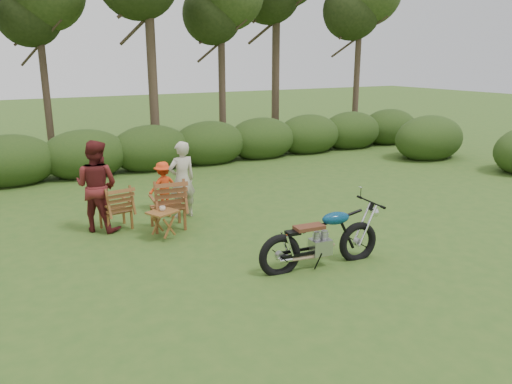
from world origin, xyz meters
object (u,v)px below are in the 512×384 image
lawn_chair_left (117,228)px  adult_b (100,230)px  side_table (163,225)px  motorcycle (320,265)px  lawn_chair_right (169,228)px  cup (162,208)px  child (165,210)px  adult_a (183,217)px

lawn_chair_left → adult_b: 0.33m
side_table → motorcycle: bearing=-53.4°
lawn_chair_right → cup: size_ratio=9.22×
motorcycle → child: (-1.24, 4.35, 0.00)m
motorcycle → adult_a: bearing=111.7°
child → adult_b: bearing=15.2°
adult_b → child: adult_b is taller
motorcycle → child: bearing=111.5°
cup → adult_b: (-0.98, 1.10, -0.60)m
lawn_chair_right → child: size_ratio=0.94×
lawn_chair_left → adult_a: adult_a is taller
adult_b → adult_a: bearing=-138.4°
cup → child: size_ratio=0.10×
motorcycle → lawn_chair_right: size_ratio=1.99×
cup → adult_b: adult_b is taller
child → lawn_chair_left: bearing=23.2°
motorcycle → adult_a: 3.79m
motorcycle → cup: bearing=131.6°
motorcycle → child: motorcycle is taller
side_table → child: 1.95m
child → motorcycle: bearing=98.2°
motorcycle → lawn_chair_left: 4.39m
lawn_chair_left → adult_b: bearing=-24.6°
side_table → lawn_chair_left: bearing=122.3°
adult_b → motorcycle: bearing=170.6°
adult_b → child: 1.75m
side_table → cup: size_ratio=4.81×
side_table → adult_b: size_ratio=0.30×
motorcycle → cup: (-1.87, 2.57, 0.60)m
motorcycle → cup: size_ratio=18.31×
lawn_chair_left → lawn_chair_right: bearing=144.6°
adult_a → cup: bearing=47.0°
lawn_chair_right → adult_b: (-1.26, 0.59, 0.00)m
lawn_chair_right → lawn_chair_left: size_ratio=1.17×
lawn_chair_left → side_table: (0.66, -1.04, 0.28)m
adult_b → side_table: bearing=173.3°
lawn_chair_right → child: (0.35, 1.27, 0.00)m
lawn_chair_left → cup: 1.35m
cup → child: (0.63, 1.78, -0.60)m
lawn_chair_left → adult_b: size_ratio=0.49×
side_table → cup: cup is taller
adult_a → adult_b: 1.80m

